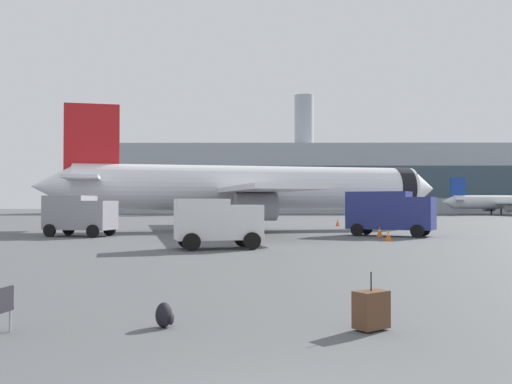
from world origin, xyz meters
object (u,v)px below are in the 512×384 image
at_px(safety_cone_far, 388,235).
at_px(rolling_suitcase, 371,310).
at_px(airplane_at_gate, 250,188).
at_px(safety_cone_near, 338,222).
at_px(airplane_taxiing, 502,202).
at_px(traveller_backpack, 165,315).
at_px(safety_cone_mid, 380,231).
at_px(cargo_van, 217,221).
at_px(service_truck, 79,214).
at_px(fuel_truck, 389,211).

xyz_separation_m(safety_cone_far, rolling_suitcase, (-5.97, -24.55, 0.04)).
distance_m(airplane_at_gate, safety_cone_near, 12.74).
relative_size(airplane_taxiing, traveller_backpack, 50.25).
height_order(safety_cone_mid, traveller_backpack, safety_cone_mid).
bearing_deg(rolling_suitcase, traveller_backpack, 176.80).
bearing_deg(safety_cone_far, traveller_backpack, -112.17).
bearing_deg(cargo_van, rolling_suitcase, -76.77).
bearing_deg(service_truck, traveller_backpack, -69.09).
distance_m(safety_cone_far, rolling_suitcase, 25.26).
xyz_separation_m(airplane_at_gate, cargo_van, (-1.38, -19.58, -2.21)).
relative_size(airplane_taxiing, safety_cone_far, 34.11).
bearing_deg(airplane_taxiing, rolling_suitcase, -114.63).
relative_size(fuel_truck, safety_cone_far, 9.11).
distance_m(service_truck, safety_cone_near, 27.27).
bearing_deg(traveller_backpack, fuel_truck, 69.21).
bearing_deg(rolling_suitcase, airplane_taxiing, 65.37).
height_order(cargo_van, safety_cone_mid, cargo_van).
bearing_deg(rolling_suitcase, airplane_at_gate, 94.43).
bearing_deg(safety_cone_near, traveller_backpack, -101.93).
relative_size(airplane_at_gate, safety_cone_mid, 45.88).
bearing_deg(safety_cone_far, fuel_truck, 76.21).
relative_size(fuel_truck, cargo_van, 1.35).
height_order(airplane_taxiing, fuel_truck, airplane_taxiing).
distance_m(safety_cone_mid, safety_cone_far, 4.08).
xyz_separation_m(service_truck, cargo_van, (10.60, -10.58, -0.16)).
xyz_separation_m(airplane_taxiing, safety_cone_near, (-38.27, -49.67, -2.06)).
bearing_deg(service_truck, safety_cone_near, 40.29).
relative_size(safety_cone_near, safety_cone_mid, 1.07).
bearing_deg(safety_cone_near, airplane_taxiing, 52.38).
bearing_deg(safety_cone_far, airplane_at_gate, 123.60).
xyz_separation_m(rolling_suitcase, traveller_backpack, (-3.94, 0.22, -0.16)).
relative_size(airplane_at_gate, fuel_truck, 5.51).
height_order(airplane_taxiing, safety_cone_mid, airplane_taxiing).
bearing_deg(safety_cone_mid, safety_cone_near, 91.38).
height_order(airplane_taxiing, safety_cone_far, airplane_taxiing).
distance_m(airplane_taxiing, rolling_suitcase, 105.91).
bearing_deg(service_truck, safety_cone_far, -11.95).
height_order(service_truck, rolling_suitcase, service_truck).
distance_m(airplane_at_gate, safety_cone_far, 16.45).
distance_m(airplane_at_gate, airplane_taxiing, 74.93).
bearing_deg(rolling_suitcase, fuel_truck, 76.30).
distance_m(cargo_van, safety_cone_far, 12.05).
relative_size(safety_cone_near, safety_cone_far, 1.16).
relative_size(service_truck, traveller_backpack, 10.81).
distance_m(airplane_taxiing, fuel_truck, 76.20).
xyz_separation_m(airplane_at_gate, traveller_backpack, (-0.99, -37.75, -3.42)).
bearing_deg(traveller_backpack, rolling_suitcase, -3.20).
xyz_separation_m(service_truck, rolling_suitcase, (14.92, -28.97, -1.22)).
bearing_deg(safety_cone_mid, cargo_van, -136.06).
distance_m(safety_cone_near, rolling_suitcase, 46.96).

